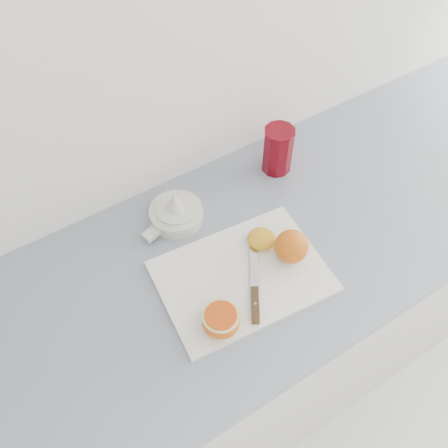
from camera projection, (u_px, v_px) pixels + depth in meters
name	position (u px, v px, depth m)	size (l,w,h in m)	color
counter	(246.00, 328.00, 1.56)	(2.56, 0.64, 0.89)	silver
cutting_board	(242.00, 276.00, 1.15)	(0.38, 0.27, 0.01)	white
whole_orange	(291.00, 246.00, 1.15)	(0.08, 0.08, 0.08)	#D8610E
half_orange	(221.00, 320.00, 1.05)	(0.08, 0.08, 0.05)	#D8610E
squeezed_shell	(262.00, 239.00, 1.19)	(0.07, 0.07, 0.03)	gold
paring_knife	(255.00, 298.00, 1.10)	(0.12, 0.18, 0.01)	#442F1A
citrus_juicer	(176.00, 212.00, 1.24)	(0.17, 0.14, 0.09)	white
red_tumbler	(278.00, 151.00, 1.32)	(0.08, 0.08, 0.13)	#6B040F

